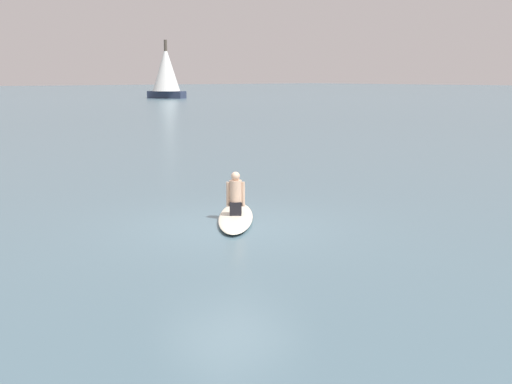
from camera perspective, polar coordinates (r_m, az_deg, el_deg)
ground_plane at (r=13.38m, az=-2.18°, el=-3.02°), size 400.00×400.00×0.00m
surfboard at (r=13.95m, az=-1.77°, el=-2.21°), size 2.55×2.84×0.13m
person_paddler at (r=13.85m, az=-1.78°, el=-0.29°), size 0.38×0.39×0.91m
sailboat_near_left at (r=92.86m, az=-7.81°, el=10.37°), size 5.05×5.60×7.93m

